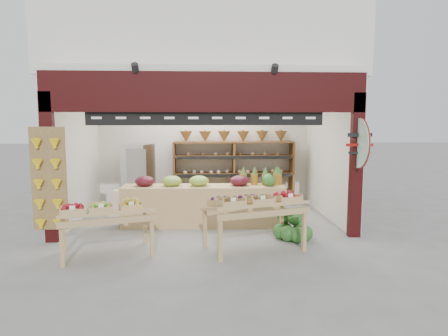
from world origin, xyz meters
The scene contains 11 objects.
ground centered at (0.00, 0.00, 0.00)m, with size 60.00×60.00×0.00m, color slate.
shop_structure centered at (0.00, 1.61, 3.92)m, with size 6.36×5.12×5.40m.
banana_board centered at (-2.73, -1.17, 1.12)m, with size 0.60×0.15×1.80m.
gift_sign centered at (2.75, -1.15, 1.75)m, with size 0.04×0.93×0.92m.
back_shelving centered at (0.74, 1.95, 1.20)m, with size 3.07×0.50×1.89m.
refrigerator centered at (-1.62, 1.63, 0.79)m, with size 0.62×0.62×1.59m, color #B7BBBF.
cardboard_stack centered at (-1.73, 0.84, 0.21)m, with size 1.01×0.72×0.58m.
mid_counter centered at (-0.05, -0.08, 0.46)m, with size 3.33×0.75×1.05m.
display_table_left centered at (-1.71, -1.82, 0.72)m, with size 1.62×1.19×0.94m.
display_table_right centered at (0.78, -1.68, 0.80)m, with size 1.78×1.31×1.02m.
watermelon_pile centered at (1.56, -1.14, 0.21)m, with size 0.70×0.72×0.55m.
Camera 1 is at (-0.09, -8.15, 2.16)m, focal length 32.00 mm.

